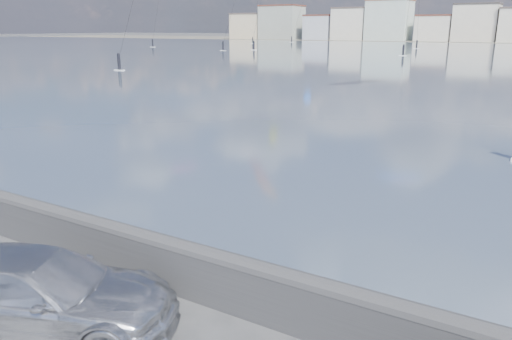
% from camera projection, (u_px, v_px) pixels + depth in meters
% --- Properties ---
extents(seawall, '(400.00, 0.36, 1.08)m').
position_uv_depth(seawall, '(174.00, 262.00, 9.29)').
color(seawall, '#28282B').
rests_on(seawall, ground).
extents(car_silver, '(4.91, 3.55, 1.32)m').
position_uv_depth(car_silver, '(39.00, 293.00, 8.06)').
color(car_silver, '#BBBCC3').
rests_on(car_silver, ground).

